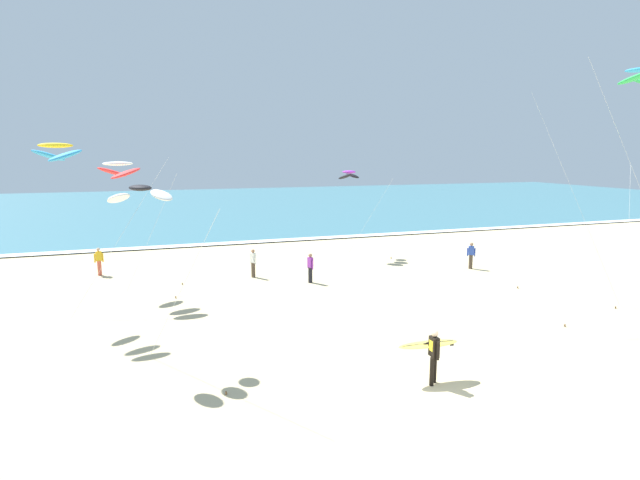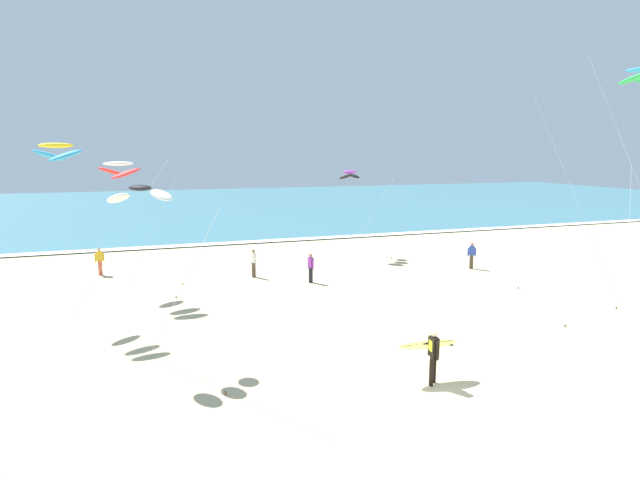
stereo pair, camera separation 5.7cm
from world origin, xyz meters
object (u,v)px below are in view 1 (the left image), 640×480
at_px(bystander_purple_top, 310,268).
at_px(bystander_yellow_top, 99,261).
at_px(bystander_white_top, 253,263).
at_px(surfer_lead, 431,349).
at_px(kite_arc_ivory_low, 118,170).
at_px(bystander_blue_top, 471,255).
at_px(kite_arc_charcoal_high, 141,194).
at_px(kite_arc_violet_far, 349,175).
at_px(kite_arc_golden_close, 56,152).

distance_m(bystander_purple_top, bystander_yellow_top, 12.10).
bearing_deg(bystander_purple_top, bystander_white_top, 141.01).
bearing_deg(surfer_lead, bystander_white_top, 99.80).
height_order(kite_arc_ivory_low, bystander_blue_top, kite_arc_ivory_low).
relative_size(surfer_lead, bystander_purple_top, 1.24).
bearing_deg(bystander_white_top, kite_arc_charcoal_high, -118.90).
height_order(kite_arc_ivory_low, bystander_yellow_top, kite_arc_ivory_low).
bearing_deg(bystander_white_top, kite_arc_violet_far, 28.99).
bearing_deg(bystander_yellow_top, bystander_purple_top, -26.44).
distance_m(kite_arc_ivory_low, kite_arc_golden_close, 4.18).
bearing_deg(bystander_yellow_top, bystander_white_top, -21.59).
bearing_deg(kite_arc_violet_far, bystander_purple_top, -126.98).
bearing_deg(bystander_white_top, bystander_blue_top, -9.28).
distance_m(surfer_lead, bystander_blue_top, 16.18).
bearing_deg(bystander_blue_top, kite_arc_violet_far, 131.39).
bearing_deg(kite_arc_charcoal_high, bystander_purple_top, 43.79).
xyz_separation_m(surfer_lead, kite_arc_ivory_low, (-9.11, 13.26, 5.03)).
bearing_deg(kite_arc_golden_close, kite_arc_violet_far, 29.39).
relative_size(kite_arc_violet_far, kite_arc_golden_close, 0.79).
relative_size(kite_arc_charcoal_high, kite_arc_ivory_low, 0.91).
bearing_deg(kite_arc_golden_close, bystander_blue_top, 7.54).
relative_size(bystander_white_top, bystander_blue_top, 1.00).
relative_size(kite_arc_charcoal_high, kite_arc_golden_close, 0.81).
xyz_separation_m(kite_arc_charcoal_high, bystander_blue_top, (18.30, 7.91, -4.74)).
bearing_deg(bystander_blue_top, kite_arc_charcoal_high, -156.63).
height_order(surfer_lead, bystander_white_top, surfer_lead).
xyz_separation_m(kite_arc_violet_far, bystander_yellow_top, (-15.53, -0.84, -4.61)).
xyz_separation_m(kite_arc_golden_close, bystander_yellow_top, (0.43, 8.15, -6.06)).
xyz_separation_m(bystander_yellow_top, bystander_blue_top, (20.96, -5.32, 0.00)).
relative_size(kite_arc_violet_far, kite_arc_ivory_low, 0.89).
bearing_deg(kite_arc_violet_far, bystander_yellow_top, -176.91).
bearing_deg(bystander_white_top, kite_arc_ivory_low, -168.46).
distance_m(bystander_yellow_top, bystander_white_top, 8.79).
bearing_deg(bystander_purple_top, bystander_yellow_top, 153.56).
distance_m(kite_arc_golden_close, bystander_yellow_top, 10.17).
bearing_deg(bystander_purple_top, kite_arc_golden_close, -166.22).
height_order(kite_arc_violet_far, bystander_white_top, kite_arc_violet_far).
relative_size(surfer_lead, bystander_yellow_top, 1.24).
bearing_deg(kite_arc_golden_close, bystander_yellow_top, 86.95).
distance_m(kite_arc_charcoal_high, kite_arc_ivory_low, 8.73).
distance_m(kite_arc_violet_far, bystander_yellow_top, 16.22).
xyz_separation_m(kite_arc_violet_far, kite_arc_golden_close, (-15.96, -8.99, 1.45)).
relative_size(kite_arc_golden_close, bystander_white_top, 4.56).
relative_size(kite_arc_violet_far, bystander_white_top, 3.60).
relative_size(bystander_yellow_top, bystander_white_top, 1.00).
xyz_separation_m(kite_arc_ivory_low, bystander_purple_top, (9.25, -0.81, -5.26)).
bearing_deg(surfer_lead, bystander_purple_top, 89.37).
height_order(kite_arc_violet_far, bystander_yellow_top, kite_arc_violet_far).
height_order(kite_arc_charcoal_high, bystander_white_top, kite_arc_charcoal_high).
relative_size(kite_arc_ivory_low, bystander_yellow_top, 4.06).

